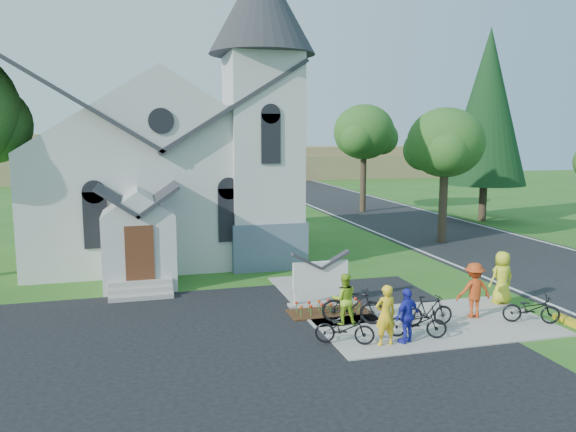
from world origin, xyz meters
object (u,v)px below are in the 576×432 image
object	(u,v)px
church_sign	(320,275)
bike_1	(353,305)
cyclist_2	(407,315)
cyclist_4	(502,277)
bike_4	(531,309)
cyclist_3	(474,290)
bike_2	(417,322)
bike_3	(428,311)
bike_0	(345,328)
cyclist_1	(344,299)
cyclist_0	(386,315)

from	to	relation	value
church_sign	bike_1	world-z (taller)	church_sign
cyclist_2	cyclist_4	size ratio (longest dim) A/B	0.86
bike_1	bike_4	bearing A→B (deg)	-80.66
cyclist_2	cyclist_3	xyz separation A→B (m)	(2.99, 1.41, 0.10)
bike_2	bike_3	distance (m)	1.08
cyclist_2	cyclist_4	bearing A→B (deg)	-177.21
bike_0	bike_2	distance (m)	2.11
bike_0	cyclist_1	xyz separation A→B (m)	(0.54, 1.49, 0.35)
bike_1	bike_0	bearing A→B (deg)	174.69
bike_1	cyclist_2	xyz separation A→B (m)	(0.85, -1.83, 0.20)
cyclist_1	bike_4	distance (m)	5.67
cyclist_1	cyclist_2	size ratio (longest dim) A/B	1.02
church_sign	cyclist_1	size ratio (longest dim) A/B	1.41
cyclist_2	bike_4	size ratio (longest dim) A/B	0.92
cyclist_4	cyclist_0	bearing A→B (deg)	20.42
church_sign	bike_3	distance (m)	3.82
cyclist_2	bike_4	xyz separation A→B (m)	(4.37, 0.48, -0.33)
cyclist_3	cyclist_4	bearing A→B (deg)	-145.93
bike_1	bike_3	bearing A→B (deg)	-87.21
cyclist_4	church_sign	bearing A→B (deg)	-18.46
bike_0	cyclist_4	bearing A→B (deg)	-48.13
cyclist_0	bike_0	xyz separation A→B (m)	(-1.03, 0.36, -0.41)
cyclist_0	cyclist_3	size ratio (longest dim) A/B	0.97
bike_0	bike_3	bearing A→B (deg)	-53.13
church_sign	bike_3	world-z (taller)	church_sign
cyclist_0	cyclist_4	distance (m)	5.90
bike_3	bike_4	xyz separation A→B (m)	(3.14, -0.55, -0.03)
church_sign	cyclist_2	size ratio (longest dim) A/B	1.44
bike_2	bike_3	size ratio (longest dim) A/B	1.07
bike_4	cyclist_0	bearing A→B (deg)	119.81
church_sign	cyclist_4	size ratio (longest dim) A/B	1.24
bike_1	cyclist_2	world-z (taller)	cyclist_2
cyclist_3	bike_3	xyz separation A→B (m)	(-1.76, -0.38, -0.40)
bike_0	bike_2	bearing A→B (deg)	-68.41
cyclist_2	bike_2	world-z (taller)	cyclist_2
cyclist_0	bike_2	bearing A→B (deg)	-169.04
cyclist_2	bike_3	size ratio (longest dim) A/B	0.99
cyclist_1	cyclist_3	distance (m)	4.14
bike_2	cyclist_3	bearing A→B (deg)	-43.99
bike_2	cyclist_1	bearing A→B (deg)	66.93
bike_1	cyclist_4	size ratio (longest dim) A/B	1.05
bike_0	bike_2	world-z (taller)	bike_2
bike_2	church_sign	bearing A→B (deg)	45.67
cyclist_3	bike_2	bearing A→B (deg)	27.46
cyclist_1	bike_2	world-z (taller)	cyclist_1
cyclist_4	cyclist_1	bearing A→B (deg)	1.72
cyclist_2	bike_2	size ratio (longest dim) A/B	0.92
cyclist_2	cyclist_0	bearing A→B (deg)	-24.62
cyclist_0	cyclist_1	xyz separation A→B (m)	(-0.48, 1.85, -0.05)
cyclist_2	cyclist_3	world-z (taller)	cyclist_3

